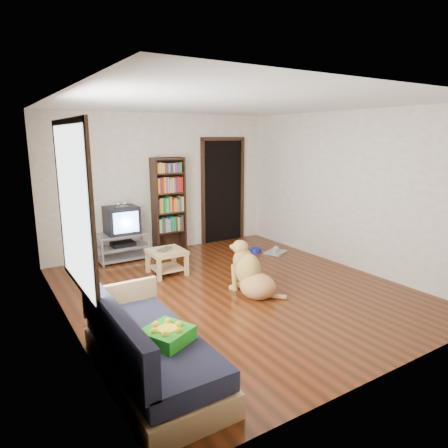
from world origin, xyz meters
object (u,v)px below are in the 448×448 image
green_cushion (167,335)px  bookshelf (168,200)px  tv_stand (123,246)px  sofa (147,353)px  dog (251,275)px  dog_bowl (255,250)px  coffee_table (167,257)px  crt_tv (121,220)px  grey_rag (276,252)px  laptop (167,250)px

green_cushion → bookshelf: bookshelf is taller
tv_stand → sofa: (-0.97, -3.63, -0.01)m
dog → sofa: bearing=-150.0°
dog_bowl → coffee_table: size_ratio=0.40×
crt_tv → coffee_table: size_ratio=1.05×
tv_stand → crt_tv: bearing=90.0°
crt_tv → green_cushion: bearing=-102.5°
grey_rag → dog: size_ratio=0.45×
grey_rag → tv_stand: 2.85m
tv_stand → sofa: 3.76m
grey_rag → dog_bowl: bearing=140.2°
grey_rag → tv_stand: size_ratio=0.44×
green_cushion → grey_rag: green_cushion is taller
laptop → crt_tv: size_ratio=0.56×
green_cushion → dog_bowl: green_cushion is taller
sofa → green_cushion: bearing=-55.1°
crt_tv → dog_bowl: bearing=-20.8°
crt_tv → bookshelf: size_ratio=0.32×
tv_stand → dog: bearing=-67.8°
bookshelf → coffee_table: bearing=-116.6°
crt_tv → sofa: crt_tv is taller
bookshelf → coffee_table: (-0.59, -1.18, -0.72)m
grey_rag → crt_tv: (-2.61, 1.13, 0.73)m
grey_rag → sofa: size_ratio=0.22×
tv_stand → crt_tv: size_ratio=1.55×
crt_tv → sofa: size_ratio=0.32×
dog_bowl → grey_rag: size_ratio=0.55×
green_cushion → sofa: size_ratio=0.21×
grey_rag → sofa: (-3.59, -2.52, 0.25)m
tv_stand → coffee_table: tv_stand is taller
bookshelf → tv_stand: bearing=-174.4°
bookshelf → dog: 2.68m
sofa → dog: (1.99, 1.15, 0.02)m
crt_tv → sofa: (-0.97, -3.65, -0.48)m
sofa → dog: 2.30m
green_cushion → laptop: 2.95m
laptop → coffee_table: (-0.00, 0.03, -0.13)m
tv_stand → dog: size_ratio=1.02×
dog_bowl → grey_rag: bearing=-39.8°
green_cushion → tv_stand: (0.85, 3.81, -0.21)m
bookshelf → dog: size_ratio=2.03×
crt_tv → dog: 2.74m
bookshelf → grey_rag: bearing=-35.9°
sofa → bookshelf: bearing=62.7°
dog_bowl → crt_tv: 2.57m
crt_tv → coffee_table: (0.36, -1.11, -0.46)m
coffee_table → dog: dog is taller
tv_stand → crt_tv: 0.47m
grey_rag → bookshelf: 2.27m
laptop → dog_bowl: 2.00m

